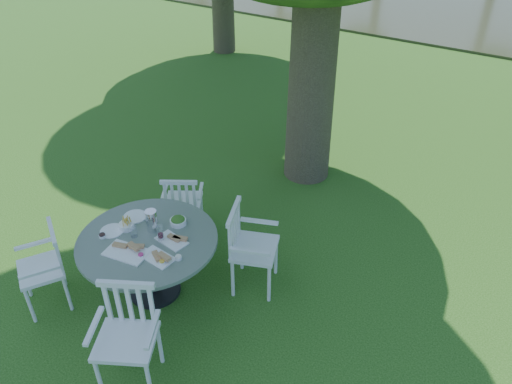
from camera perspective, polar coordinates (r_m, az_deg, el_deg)
ground at (r=6.00m, az=-1.03°, el=-7.64°), size 140.00×140.00×0.00m
table at (r=5.32m, az=-12.15°, el=-6.40°), size 1.44×1.44×0.74m
chair_ne at (r=5.31m, az=-1.20°, el=-5.76°), size 0.62×0.64×1.00m
chair_nw at (r=6.11m, az=-8.44°, el=-1.02°), size 0.59×0.58×0.86m
chair_sw at (r=5.57m, az=-22.62°, el=-7.38°), size 0.63×0.62×0.93m
chair_se at (r=4.64m, az=-14.41°, el=-14.66°), size 0.67×0.66×1.00m
tableware at (r=5.26m, az=-12.34°, el=-4.37°), size 1.02×0.88×0.24m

